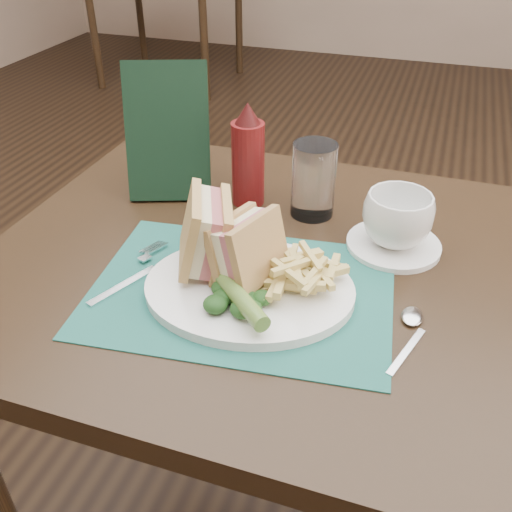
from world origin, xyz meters
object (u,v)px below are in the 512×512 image
Objects in this scene: placemat at (241,291)px; sandwich_half_a at (190,233)px; table_main at (269,416)px; coffee_cup at (397,219)px; check_presenter at (168,132)px; plate at (249,289)px; drinking_glass at (314,180)px; saucer at (393,245)px; sandwich_half_b at (236,243)px; ketchup_bottle at (248,155)px; table_bg_left at (169,24)px.

sandwich_half_a reaches higher than placemat.
sandwich_half_a reaches higher than table_main.
coffee_cup is 0.43m from check_presenter.
check_presenter is (-0.42, 0.06, 0.06)m from coffee_cup.
drinking_glass is at bearing 73.51° from plate.
sandwich_half_a reaches higher than saucer.
drinking_glass is at bearing 96.23° from sandwich_half_b.
placemat is 0.11m from sandwich_half_a.
coffee_cup is at bearing -14.61° from ketchup_bottle.
drinking_glass reaches higher than plate.
sandwich_half_b is (-0.03, -0.08, 0.44)m from table_main.
plate is 2.00× the size of saucer.
drinking_glass is 0.12m from ketchup_bottle.
saucer reaches higher than table_bg_left.
ketchup_bottle is (0.00, 0.24, 0.02)m from sandwich_half_a.
saucer is 0.18m from drinking_glass.
saucer is 1.15× the size of drinking_glass.
ketchup_bottle is (-0.27, 0.07, 0.04)m from coffee_cup.
saucer is 0.05m from coffee_cup.
table_bg_left is 3.50m from plate.
sandwich_half_a is 0.78× the size of saucer.
placemat is 0.27m from coffee_cup.
saucer is (0.19, 0.18, 0.00)m from placemat.
table_main is at bearing 77.80° from plate.
plate reaches higher than table_bg_left.
drinking_glass is (-0.15, 0.07, 0.06)m from saucer.
check_presenter reaches higher than plate.
check_presenter is at bearing -176.99° from ketchup_bottle.
placemat is at bearing -136.26° from saucer.
sandwich_half_a is at bearing 170.02° from placemat.
check_presenter is (-0.21, 0.23, 0.05)m from sandwich_half_b.
sandwich_half_a is 0.48× the size of check_presenter.
table_main is 7.70× the size of sandwich_half_a.
table_bg_left is at bearing 96.19° from check_presenter.
placemat is 0.26m from drinking_glass.
drinking_glass is (0.03, 0.25, 0.06)m from plate.
drinking_glass reaches higher than table_main.
placemat is 0.27m from saucer.
check_presenter is at bearing 123.63° from plate.
table_bg_left is 3.49m from placemat.
sandwich_half_b is at bearing 132.12° from plate.
drinking_glass is 0.54× the size of check_presenter.
ketchup_bottle reaches higher than table_main.
drinking_glass reaches higher than saucer.
drinking_glass is (0.04, 0.25, 0.06)m from placemat.
sandwich_half_b is (-0.03, 0.02, 0.06)m from plate.
plate reaches higher than table_main.
sandwich_half_b is at bearing -62.13° from table_bg_left.
ketchup_bottle reaches higher than plate.
sandwich_half_a is at bearing -78.48° from check_presenter.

